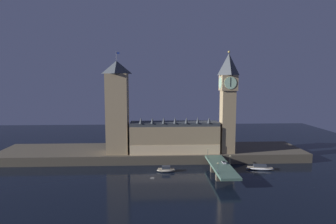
{
  "coord_description": "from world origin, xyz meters",
  "views": [
    {
      "loc": [
        2.02,
        -165.45,
        55.97
      ],
      "look_at": [
        10.5,
        20.0,
        35.75
      ],
      "focal_mm": 30.0,
      "sensor_mm": 36.0,
      "label": 1
    }
  ],
  "objects_px": {
    "boat_upstream": "(166,170)",
    "boat_downstream": "(260,168)",
    "victoria_tower": "(117,107)",
    "clock_tower": "(228,100)",
    "street_lamp_far": "(208,152)",
    "street_lamp_near": "(218,167)",
    "street_lamp_mid": "(230,159)",
    "car_southbound_trail": "(224,162)",
    "pedestrian_near_rail": "(218,171)"
  },
  "relations": [
    {
      "from": "clock_tower",
      "to": "street_lamp_near",
      "type": "bearing_deg",
      "value": -109.92
    },
    {
      "from": "car_southbound_trail",
      "to": "boat_downstream",
      "type": "relative_size",
      "value": 0.24
    },
    {
      "from": "clock_tower",
      "to": "street_lamp_far",
      "type": "bearing_deg",
      "value": -135.37
    },
    {
      "from": "street_lamp_mid",
      "to": "boat_downstream",
      "type": "bearing_deg",
      "value": 24.73
    },
    {
      "from": "clock_tower",
      "to": "car_southbound_trail",
      "type": "xyz_separation_m",
      "value": [
        -8.84,
        -27.67,
        -36.47
      ]
    },
    {
      "from": "victoria_tower",
      "to": "boat_downstream",
      "type": "relative_size",
      "value": 3.91
    },
    {
      "from": "clock_tower",
      "to": "street_lamp_far",
      "type": "relative_size",
      "value": 10.36
    },
    {
      "from": "pedestrian_near_rail",
      "to": "boat_upstream",
      "type": "xyz_separation_m",
      "value": [
        -27.5,
        21.74,
        -5.99
      ]
    },
    {
      "from": "street_lamp_near",
      "to": "boat_downstream",
      "type": "bearing_deg",
      "value": 37.26
    },
    {
      "from": "victoria_tower",
      "to": "street_lamp_mid",
      "type": "relative_size",
      "value": 11.43
    },
    {
      "from": "pedestrian_near_rail",
      "to": "street_lamp_mid",
      "type": "height_order",
      "value": "street_lamp_mid"
    },
    {
      "from": "pedestrian_near_rail",
      "to": "street_lamp_near",
      "type": "xyz_separation_m",
      "value": [
        -0.4,
        -2.16,
        2.94
      ]
    },
    {
      "from": "street_lamp_near",
      "to": "street_lamp_far",
      "type": "bearing_deg",
      "value": 90.0
    },
    {
      "from": "pedestrian_near_rail",
      "to": "victoria_tower",
      "type": "bearing_deg",
      "value": 142.43
    },
    {
      "from": "boat_downstream",
      "to": "street_lamp_near",
      "type": "bearing_deg",
      "value": -142.74
    },
    {
      "from": "victoria_tower",
      "to": "boat_upstream",
      "type": "bearing_deg",
      "value": -36.92
    },
    {
      "from": "victoria_tower",
      "to": "boat_downstream",
      "type": "xyz_separation_m",
      "value": [
        92.61,
        -23.58,
        -37.0
      ]
    },
    {
      "from": "street_lamp_mid",
      "to": "clock_tower",
      "type": "bearing_deg",
      "value": 79.1
    },
    {
      "from": "pedestrian_near_rail",
      "to": "street_lamp_far",
      "type": "height_order",
      "value": "street_lamp_far"
    },
    {
      "from": "boat_upstream",
      "to": "street_lamp_far",
      "type": "bearing_deg",
      "value": 11.56
    },
    {
      "from": "car_southbound_trail",
      "to": "boat_downstream",
      "type": "bearing_deg",
      "value": 15.12
    },
    {
      "from": "clock_tower",
      "to": "street_lamp_mid",
      "type": "relative_size",
      "value": 11.55
    },
    {
      "from": "clock_tower",
      "to": "street_lamp_near",
      "type": "xyz_separation_m",
      "value": [
        -16.61,
        -45.84,
        -33.3
      ]
    },
    {
      "from": "street_lamp_near",
      "to": "boat_downstream",
      "type": "height_order",
      "value": "street_lamp_near"
    },
    {
      "from": "car_southbound_trail",
      "to": "boat_upstream",
      "type": "bearing_deg",
      "value": 170.66
    },
    {
      "from": "victoria_tower",
      "to": "street_lamp_far",
      "type": "relative_size",
      "value": 10.25
    },
    {
      "from": "street_lamp_near",
      "to": "clock_tower",
      "type": "bearing_deg",
      "value": 70.08
    },
    {
      "from": "street_lamp_mid",
      "to": "street_lamp_far",
      "type": "bearing_deg",
      "value": 125.8
    },
    {
      "from": "pedestrian_near_rail",
      "to": "street_lamp_far",
      "type": "xyz_separation_m",
      "value": [
        -0.4,
        27.28,
        3.4
      ]
    },
    {
      "from": "pedestrian_near_rail",
      "to": "street_lamp_mid",
      "type": "xyz_separation_m",
      "value": [
        10.22,
        12.56,
        2.97
      ]
    },
    {
      "from": "street_lamp_far",
      "to": "boat_upstream",
      "type": "height_order",
      "value": "street_lamp_far"
    },
    {
      "from": "pedestrian_near_rail",
      "to": "street_lamp_mid",
      "type": "relative_size",
      "value": 0.27
    },
    {
      "from": "victoria_tower",
      "to": "boat_upstream",
      "type": "relative_size",
      "value": 5.96
    },
    {
      "from": "street_lamp_mid",
      "to": "boat_downstream",
      "type": "relative_size",
      "value": 0.34
    },
    {
      "from": "clock_tower",
      "to": "pedestrian_near_rail",
      "type": "distance_m",
      "value": 59.02
    },
    {
      "from": "boat_upstream",
      "to": "boat_downstream",
      "type": "xyz_separation_m",
      "value": [
        59.86,
        1.02,
        -0.08
      ]
    },
    {
      "from": "car_southbound_trail",
      "to": "street_lamp_mid",
      "type": "distance_m",
      "value": 5.5
    },
    {
      "from": "boat_upstream",
      "to": "street_lamp_near",
      "type": "bearing_deg",
      "value": -41.41
    },
    {
      "from": "clock_tower",
      "to": "street_lamp_far",
      "type": "xyz_separation_m",
      "value": [
        -16.61,
        -16.4,
        -32.83
      ]
    },
    {
      "from": "victoria_tower",
      "to": "car_southbound_trail",
      "type": "xyz_separation_m",
      "value": [
        67.61,
        -30.34,
        -31.16
      ]
    },
    {
      "from": "street_lamp_far",
      "to": "boat_downstream",
      "type": "distance_m",
      "value": 34.4
    },
    {
      "from": "pedestrian_near_rail",
      "to": "boat_downstream",
      "type": "bearing_deg",
      "value": 35.12
    },
    {
      "from": "victoria_tower",
      "to": "street_lamp_near",
      "type": "distance_m",
      "value": 81.96
    },
    {
      "from": "car_southbound_trail",
      "to": "street_lamp_mid",
      "type": "bearing_deg",
      "value": -50.37
    },
    {
      "from": "clock_tower",
      "to": "boat_upstream",
      "type": "distance_m",
      "value": 64.61
    },
    {
      "from": "car_southbound_trail",
      "to": "street_lamp_far",
      "type": "bearing_deg",
      "value": 124.55
    },
    {
      "from": "pedestrian_near_rail",
      "to": "car_southbound_trail",
      "type": "bearing_deg",
      "value": 65.3
    },
    {
      "from": "boat_upstream",
      "to": "boat_downstream",
      "type": "height_order",
      "value": "boat_upstream"
    },
    {
      "from": "street_lamp_near",
      "to": "street_lamp_mid",
      "type": "height_order",
      "value": "street_lamp_mid"
    },
    {
      "from": "victoria_tower",
      "to": "street_lamp_mid",
      "type": "distance_m",
      "value": 82.99
    }
  ]
}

